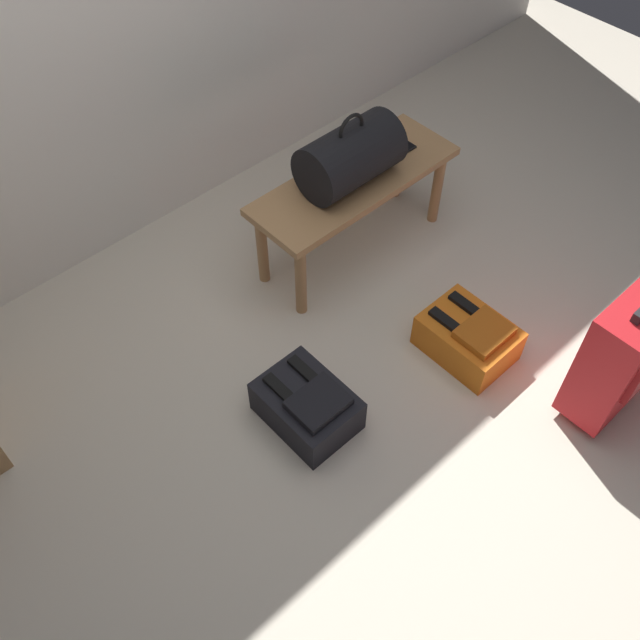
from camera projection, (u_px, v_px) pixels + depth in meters
ground_plane at (385, 408)px, 2.83m from camera, size 6.60×6.60×0.00m
bench at (354, 189)px, 3.12m from camera, size 1.00×0.36×0.44m
duffel_bag_black at (350, 156)px, 2.95m from camera, size 0.44×0.26×0.34m
cell_phone at (400, 143)px, 3.21m from camera, size 0.07×0.14×0.01m
suitcase_upright_red at (626, 353)px, 2.60m from camera, size 0.41×0.22×0.63m
backpack_dark at (307, 406)px, 2.73m from camera, size 0.28×0.38×0.21m
backpack_orange at (468, 337)px, 2.94m from camera, size 0.28×0.38×0.21m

